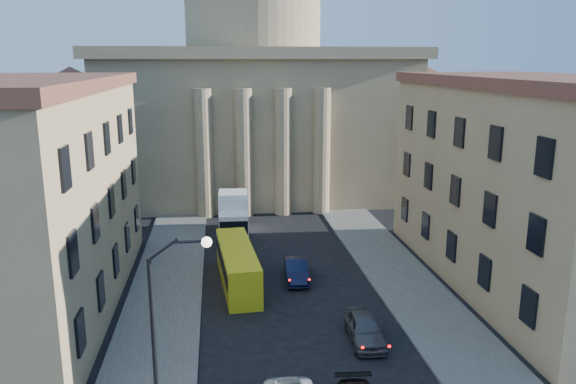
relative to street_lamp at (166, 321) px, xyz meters
name	(u,v)px	position (x,y,z in m)	size (l,w,h in m)	color
sidewalk_left	(158,327)	(-1.53, 10.00, -5.21)	(5.00, 60.00, 0.15)	#504D49
sidewalk_right	(430,312)	(15.47, 10.00, -5.21)	(5.00, 60.00, 0.15)	#504D49
church	(254,92)	(6.97, 47.47, 6.59)	(68.02, 28.76, 36.60)	#857351
building_left	(18,197)	(-10.03, 14.00, 2.14)	(11.60, 26.60, 14.70)	tan
building_right	(532,182)	(23.97, 14.00, 2.14)	(11.60, 26.60, 14.70)	tan
street_lamp	(166,321)	(0.00, 0.00, 0.00)	(2.62, 0.44, 8.83)	black
car_right_far	(365,328)	(10.36, 6.95, -4.51)	(1.83, 4.56, 1.55)	#47474C
car_right_distant	(296,270)	(7.77, 16.55, -4.55)	(1.56, 4.48, 1.48)	black
city_bus	(237,264)	(3.49, 16.33, -3.81)	(2.94, 9.89, 2.75)	gold
box_truck	(233,217)	(3.59, 28.04, -3.56)	(2.77, 6.71, 3.65)	white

